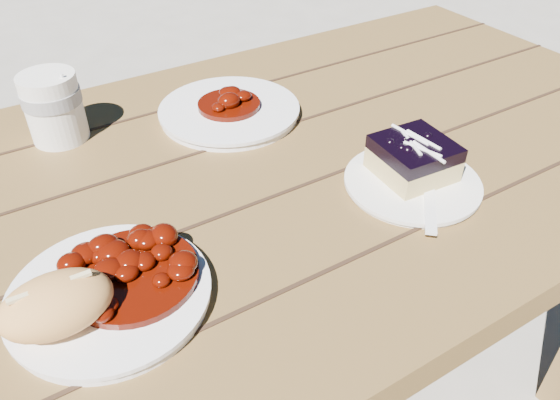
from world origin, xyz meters
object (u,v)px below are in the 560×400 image
bread_roll (56,305)px  dessert_plate (412,183)px  coffee_cup (54,108)px  main_plate (110,296)px  second_plate (229,112)px  blueberry_cake (414,158)px  picnic_table (129,297)px

bread_roll → dessert_plate: bearing=0.6°
dessert_plate → coffee_cup: (-0.40, 0.41, 0.05)m
main_plate → second_plate: 0.44m
dessert_plate → blueberry_cake: (0.01, 0.01, 0.03)m
main_plate → bread_roll: (-0.05, -0.02, 0.04)m
coffee_cup → main_plate: bearing=-96.5°
dessert_plate → blueberry_cake: 0.04m
picnic_table → blueberry_cake: (0.41, -0.15, 0.20)m
coffee_cup → blueberry_cake: bearing=-43.8°
blueberry_cake → coffee_cup: coffee_cup is taller
bread_roll → blueberry_cake: bread_roll is taller
blueberry_cake → second_plate: 0.34m
bread_roll → coffee_cup: size_ratio=1.05×
main_plate → blueberry_cake: (0.45, -0.00, 0.03)m
main_plate → blueberry_cake: 0.45m
picnic_table → main_plate: 0.23m
dessert_plate → blueberry_cake: bearing=56.3°
picnic_table → second_plate: bearing=31.0°
second_plate → bread_roll: bearing=-138.1°
coffee_cup → second_plate: (0.27, -0.08, -0.05)m
picnic_table → bread_roll: 0.29m
coffee_cup → picnic_table: bearing=-89.7°
dessert_plate → coffee_cup: coffee_cup is taller
picnic_table → dessert_plate: (0.40, -0.16, 0.17)m
blueberry_cake → main_plate: bearing=-176.1°
dessert_plate → coffee_cup: bearing=134.4°
coffee_cup → second_plate: coffee_cup is taller
picnic_table → second_plate: 0.36m
picnic_table → blueberry_cake: size_ratio=18.69×
picnic_table → dessert_plate: bearing=-22.6°
main_plate → blueberry_cake: blueberry_cake is taller
blueberry_cake → coffee_cup: size_ratio=0.96×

